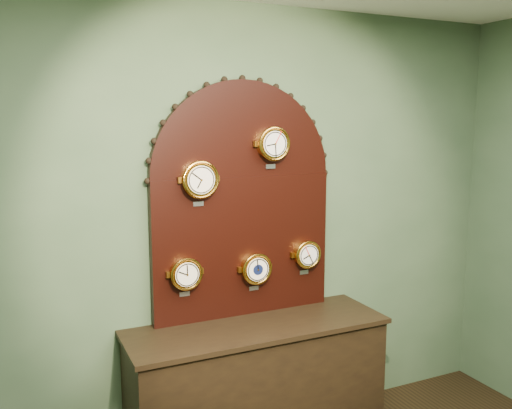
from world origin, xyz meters
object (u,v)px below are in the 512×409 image
display_board (243,193)px  barometer (256,269)px  arabic_clock (273,144)px  hygrometer (186,273)px  shop_counter (257,389)px  tide_clock (307,254)px  roman_clock (200,179)px

display_board → barometer: size_ratio=5.96×
arabic_clock → hygrometer: size_ratio=1.06×
shop_counter → tide_clock: 0.92m
arabic_clock → display_board: bearing=159.7°
barometer → display_board: bearing=132.7°
display_board → roman_clock: size_ratio=5.45×
hygrometer → barometer: hygrometer is taller
shop_counter → display_board: display_board is taller
hygrometer → tide_clock: bearing=0.0°
shop_counter → tide_clock: tide_clock is taller
display_board → arabic_clock: (0.18, -0.07, 0.31)m
roman_clock → arabic_clock: size_ratio=1.05×
shop_counter → hygrometer: (-0.41, 0.15, 0.76)m
roman_clock → hygrometer: bearing=179.6°
shop_counter → tide_clock: size_ratio=6.64×
display_board → arabic_clock: display_board is taller
arabic_clock → hygrometer: 0.97m
tide_clock → display_board: bearing=171.4°
display_board → hygrometer: display_board is taller
roman_clock → barometer: roman_clock is taller
roman_clock → hygrometer: 0.58m
arabic_clock → barometer: arabic_clock is taller
shop_counter → barometer: bearing=68.3°
shop_counter → tide_clock: (0.43, 0.15, 0.80)m
shop_counter → hygrometer: bearing=159.3°
arabic_clock → hygrometer: bearing=180.0°
display_board → tide_clock: 0.62m
hygrometer → roman_clock: bearing=-0.4°
display_board → barometer: bearing=-47.3°
hygrometer → display_board: bearing=9.2°
barometer → shop_counter: bearing=-111.7°
display_board → hygrometer: (-0.41, -0.07, -0.46)m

